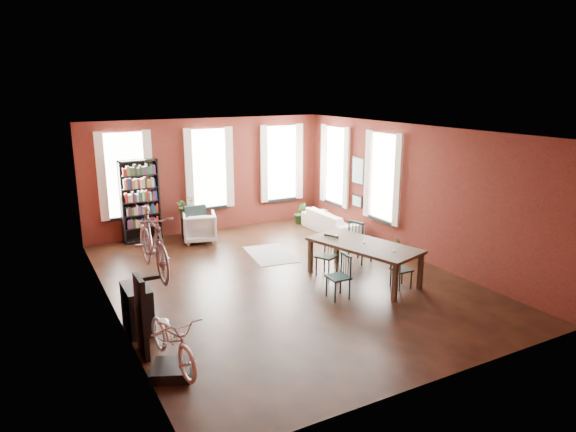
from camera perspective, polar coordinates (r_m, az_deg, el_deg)
room at (r=11.25m, az=-0.95°, el=4.38°), size 9.00×9.04×3.22m
dining_table at (r=11.14m, az=8.35°, el=-5.08°), size 1.72×2.61×0.82m
dining_chair_a at (r=10.16m, az=5.60°, el=-6.75°), size 0.42×0.42×0.88m
dining_chair_b at (r=11.33m, az=4.33°, el=-4.46°), size 0.54×0.54×0.88m
dining_chair_c at (r=10.89m, az=12.49°, el=-5.81°), size 0.38×0.38×0.79m
dining_chair_d at (r=12.24m, az=8.05°, el=-2.76°), size 0.60×0.60×1.03m
bookshelf at (r=14.13m, az=-16.10°, el=1.60°), size 1.00×0.32×2.20m
white_armchair at (r=13.91m, az=-9.81°, el=-1.08°), size 1.02×0.98×0.87m
cream_sofa at (r=14.63m, az=4.88°, el=-0.24°), size 0.61×2.08×0.81m
striped_rug at (r=12.77m, az=-1.97°, el=-4.28°), size 1.20×1.71×0.01m
bike_trainer at (r=7.94m, az=-12.73°, el=-16.37°), size 0.73×0.73×0.16m
bike_wall_rack at (r=8.30m, az=-15.98°, el=-10.70°), size 0.16×0.60×1.30m
console_table at (r=9.23m, az=-16.40°, el=-9.81°), size 0.40×0.80×0.80m
plant_stand at (r=14.44m, az=-11.17°, el=-1.11°), size 0.36×0.36×0.60m
plant_by_sofa at (r=15.53m, az=1.35°, el=-0.31°), size 0.58×0.76×0.30m
plant_small at (r=13.12m, az=12.06°, el=-3.76°), size 0.40×0.47×0.15m
bicycle_floor at (r=7.54m, az=-12.87°, el=-10.61°), size 0.64×0.89×1.59m
bicycle_hung at (r=7.86m, az=-14.94°, el=-0.56°), size 0.47×1.00×1.66m
plant_on_stand at (r=14.30m, az=-11.38°, el=0.87°), size 0.67×0.70×0.43m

